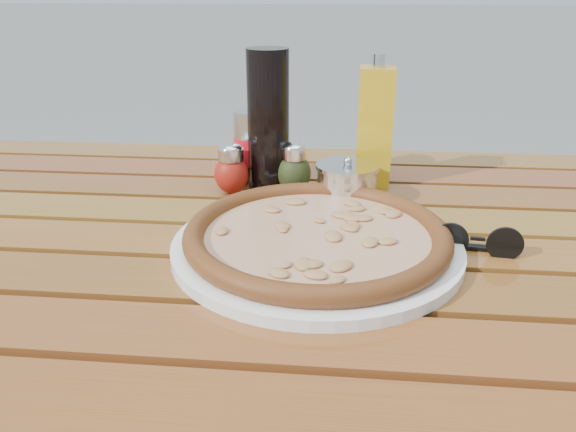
# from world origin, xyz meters

# --- Properties ---
(table) EXTENTS (1.40, 0.90, 0.75)m
(table) POSITION_xyz_m (0.00, -0.00, 0.67)
(table) COLOR #341A0C
(table) RESTS_ON ground
(plate) EXTENTS (0.47, 0.47, 0.01)m
(plate) POSITION_xyz_m (0.04, -0.02, 0.76)
(plate) COLOR white
(plate) RESTS_ON table
(pizza) EXTENTS (0.43, 0.43, 0.03)m
(pizza) POSITION_xyz_m (0.04, -0.02, 0.77)
(pizza) COLOR beige
(pizza) RESTS_ON plate
(pepper_shaker) EXTENTS (0.07, 0.07, 0.08)m
(pepper_shaker) POSITION_xyz_m (-0.11, 0.18, 0.79)
(pepper_shaker) COLOR #AA1E13
(pepper_shaker) RESTS_ON table
(oregano_shaker) EXTENTS (0.06, 0.06, 0.08)m
(oregano_shaker) POSITION_xyz_m (-0.01, 0.20, 0.79)
(oregano_shaker) COLOR #2F3917
(oregano_shaker) RESTS_ON table
(dark_bottle) EXTENTS (0.07, 0.07, 0.22)m
(dark_bottle) POSITION_xyz_m (-0.05, 0.22, 0.86)
(dark_bottle) COLOR black
(dark_bottle) RESTS_ON table
(soda_can) EXTENTS (0.08, 0.08, 0.12)m
(soda_can) POSITION_xyz_m (-0.08, 0.24, 0.81)
(soda_can) COLOR #BDBDC1
(soda_can) RESTS_ON table
(olive_oil_cruet) EXTENTS (0.06, 0.06, 0.21)m
(olive_oil_cruet) POSITION_xyz_m (0.12, 0.25, 0.85)
(olive_oil_cruet) COLOR gold
(olive_oil_cruet) RESTS_ON table
(parmesan_tin) EXTENTS (0.10, 0.10, 0.07)m
(parmesan_tin) POSITION_xyz_m (0.08, 0.16, 0.78)
(parmesan_tin) COLOR silver
(parmesan_tin) RESTS_ON table
(sunglasses) EXTENTS (0.11, 0.03, 0.04)m
(sunglasses) POSITION_xyz_m (0.24, -0.01, 0.77)
(sunglasses) COLOR black
(sunglasses) RESTS_ON table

